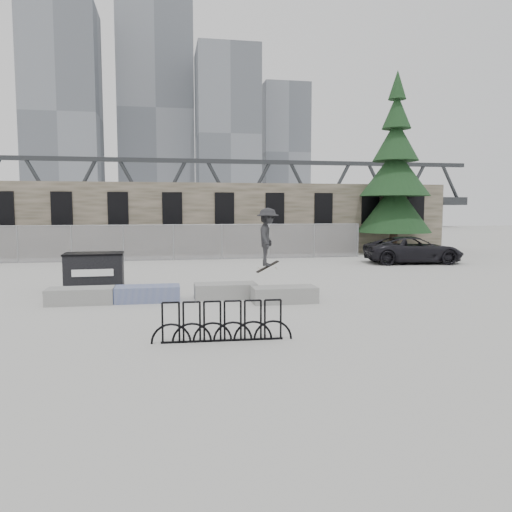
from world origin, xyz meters
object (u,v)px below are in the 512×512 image
at_px(suv, 413,250).
at_px(skateboarder, 268,237).
at_px(planter_far_left, 81,295).
at_px(spruce_tree, 395,180).
at_px(planter_center_right, 225,290).
at_px(planter_center_left, 148,293).
at_px(planter_offset, 284,294).
at_px(dumpster, 95,271).
at_px(bike_rack, 223,322).

xyz_separation_m(suv, skateboarder, (-9.79, -8.87, 1.30)).
bearing_deg(planter_far_left, skateboarder, -1.44).
bearing_deg(spruce_tree, planter_center_right, -132.14).
bearing_deg(planter_center_left, skateboarder, -2.46).
height_order(planter_far_left, planter_offset, same).
distance_m(planter_far_left, planter_offset, 6.30).
distance_m(planter_center_left, planter_offset, 4.31).
bearing_deg(planter_offset, skateboarder, 116.82).
bearing_deg(dumpster, bike_rack, -66.12).
bearing_deg(planter_far_left, planter_center_left, 0.49).
distance_m(planter_center_left, skateboarder, 4.21).
distance_m(planter_center_left, dumpster, 3.28).
relative_size(planter_offset, bike_rack, 0.64).
relative_size(planter_center_right, planter_offset, 1.00).
distance_m(planter_center_right, skateboarder, 2.22).
relative_size(planter_far_left, dumpster, 0.96).
bearing_deg(suv, planter_far_left, 124.74).
distance_m(planter_offset, skateboarder, 1.93).
bearing_deg(planter_offset, planter_far_left, 171.78).
bearing_deg(planter_center_right, planter_far_left, -178.38).
relative_size(planter_center_right, dumpster, 0.96).
height_order(planter_center_left, spruce_tree, spruce_tree).
bearing_deg(planter_far_left, bike_rack, -53.36).
xyz_separation_m(planter_far_left, planter_center_right, (4.50, 0.13, 0.00)).
xyz_separation_m(planter_center_right, suv, (11.14, 8.59, 0.44)).
distance_m(dumpster, skateboarder, 6.55).
bearing_deg(spruce_tree, suv, -104.52).
xyz_separation_m(planter_far_left, planter_center_left, (2.02, 0.02, 0.00)).
bearing_deg(bike_rack, dumpster, 115.75).
xyz_separation_m(dumpster, suv, (15.57, 6.09, 0.03)).
distance_m(planter_center_left, planter_center_right, 2.49).
height_order(planter_offset, suv, suv).
xyz_separation_m(dumpster, skateboarder, (5.78, -2.78, 1.33)).
height_order(planter_far_left, planter_center_left, same).
xyz_separation_m(planter_far_left, bike_rack, (3.81, -5.13, 0.17)).
xyz_separation_m(spruce_tree, suv, (-1.35, -5.21, -4.02)).
bearing_deg(planter_center_right, skateboarder, -11.53).
relative_size(planter_center_left, planter_offset, 1.00).
bearing_deg(suv, planter_center_right, 133.25).
xyz_separation_m(planter_center_right, skateboarder, (1.35, -0.27, 1.74)).
bearing_deg(planter_center_right, planter_center_left, -177.46).
relative_size(planter_far_left, skateboarder, 0.96).
distance_m(planter_center_right, planter_offset, 2.01).
xyz_separation_m(planter_center_right, dumpster, (-4.43, 2.50, 0.41)).
bearing_deg(dumpster, planter_center_right, -31.31).
height_order(bike_rack, suv, suv).
height_order(planter_center_right, suv, suv).
relative_size(dumpster, suv, 0.41).
xyz_separation_m(spruce_tree, skateboarder, (-11.14, -14.07, -2.73)).
xyz_separation_m(planter_center_left, dumpster, (-1.95, 2.61, 0.41)).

